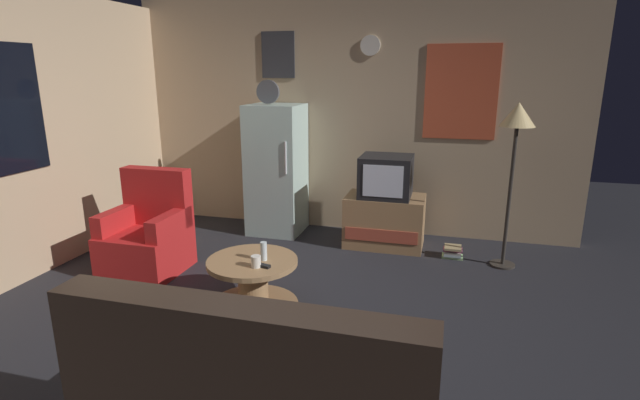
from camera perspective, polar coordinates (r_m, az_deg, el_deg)
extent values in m
plane|color=#232328|center=(3.78, -4.73, -14.47)|extent=(12.00, 12.00, 0.00)
cube|color=tan|center=(5.67, 3.50, 10.21)|extent=(5.20, 0.10, 2.77)
cube|color=#C64C2D|center=(5.48, 16.40, 12.18)|extent=(0.76, 0.02, 1.00)
cube|color=#333338|center=(5.83, -5.00, 16.80)|extent=(0.40, 0.02, 0.52)
cylinder|color=silver|center=(5.56, 6.00, 17.80)|extent=(0.22, 0.03, 0.22)
cube|color=silver|center=(5.63, -5.18, 3.62)|extent=(0.60, 0.60, 1.50)
cylinder|color=silver|center=(5.24, -4.12, 5.01)|extent=(0.02, 0.02, 0.36)
cylinder|color=#4C4C51|center=(5.47, -6.20, 12.66)|extent=(0.26, 0.04, 0.26)
cube|color=#9E754C|center=(5.29, 7.68, -2.47)|extent=(0.84, 0.52, 0.56)
cube|color=#AD4733|center=(5.07, 7.24, -4.25)|extent=(0.76, 0.01, 0.13)
cube|color=black|center=(5.17, 7.86, 2.81)|extent=(0.54, 0.50, 0.44)
cube|color=silver|center=(4.92, 7.47, 2.22)|extent=(0.41, 0.01, 0.33)
cylinder|color=#332D28|center=(5.12, 20.83, -7.16)|extent=(0.24, 0.24, 0.02)
cylinder|color=#332D28|center=(4.92, 21.57, 0.32)|extent=(0.04, 0.04, 1.40)
cone|color=#F2D18C|center=(4.79, 22.48, 9.38)|extent=(0.32, 0.32, 0.22)
cylinder|color=#9E754C|center=(4.02, -7.84, -12.33)|extent=(0.72, 0.72, 0.04)
cylinder|color=#9E754C|center=(3.94, -7.94, -9.86)|extent=(0.24, 0.24, 0.38)
cylinder|color=#9E754C|center=(3.86, -8.05, -7.30)|extent=(0.72, 0.72, 0.04)
cylinder|color=silver|center=(3.81, -6.70, -6.05)|extent=(0.05, 0.05, 0.15)
cylinder|color=silver|center=(3.70, -7.62, -7.25)|extent=(0.08, 0.08, 0.09)
cube|color=black|center=(3.71, -7.01, -7.71)|extent=(0.16, 0.08, 0.02)
cube|color=red|center=(4.88, -19.96, -5.80)|extent=(0.68, 0.68, 0.40)
cube|color=red|center=(4.94, -18.75, 0.42)|extent=(0.68, 0.16, 0.56)
cube|color=red|center=(4.95, -22.93, -2.13)|extent=(0.12, 0.60, 0.20)
cube|color=red|center=(4.63, -17.44, -2.75)|extent=(0.12, 0.60, 0.20)
cube|color=#38281E|center=(2.20, -9.94, -18.24)|extent=(1.70, 0.20, 0.52)
cube|color=#9CC782|center=(5.17, 15.43, -6.48)|extent=(0.21, 0.13, 0.03)
cube|color=#ACC2C6|center=(5.16, 15.45, -6.20)|extent=(0.17, 0.15, 0.03)
cube|color=#B1AC9D|center=(5.15, 15.47, -5.94)|extent=(0.17, 0.15, 0.02)
cube|color=#9C4E73|center=(5.14, 15.49, -5.70)|extent=(0.19, 0.12, 0.02)
cube|color=tan|center=(5.13, 15.51, -5.45)|extent=(0.17, 0.17, 0.02)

